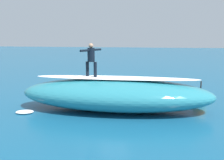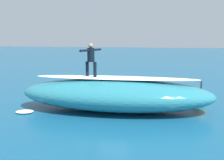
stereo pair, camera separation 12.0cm
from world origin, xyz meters
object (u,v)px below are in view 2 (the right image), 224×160
object	(u,v)px
surfboard_paddling	(129,97)
surfboard_riding	(91,77)
surfer_riding	(91,57)
surfer_paddling	(128,94)
buoy_marker	(201,97)

from	to	relation	value
surfboard_paddling	surfboard_riding	bearing A→B (deg)	-179.24
surfer_riding	surfer_paddling	bearing A→B (deg)	-96.27
surfboard_riding	surfer_riding	xyz separation A→B (m)	(0.00, 0.00, 0.94)
surfboard_riding	surfer_riding	world-z (taller)	surfer_riding
surfer_riding	buoy_marker	bearing A→B (deg)	-135.52
surfer_riding	surfboard_riding	bearing A→B (deg)	0.00
surfboard_riding	surfer_riding	distance (m)	0.94
surfboard_paddling	surfer_paddling	xyz separation A→B (m)	(0.07, 0.12, 0.18)
surfboard_riding	buoy_marker	world-z (taller)	surfboard_riding
surfboard_riding	surfer_paddling	distance (m)	3.14
surfboard_paddling	buoy_marker	xyz separation A→B (m)	(-3.76, 0.67, 0.31)
surfboard_riding	surfboard_paddling	size ratio (longest dim) A/B	1.03
buoy_marker	surfboard_paddling	bearing A→B (deg)	-10.18
surfboard_riding	surfer_paddling	size ratio (longest dim) A/B	1.23
surfboard_paddling	surfer_paddling	size ratio (longest dim) A/B	1.19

